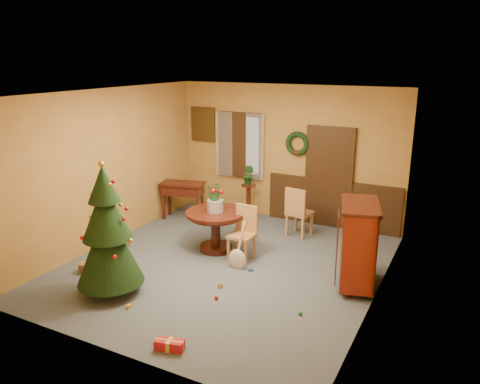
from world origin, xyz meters
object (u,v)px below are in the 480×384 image
Objects in this scene: chair_near at (244,231)px; sideboard at (358,243)px; writing_desk at (183,191)px; dining_table at (216,223)px; christmas_tree at (107,233)px.

chair_near is 2.04m from sideboard.
dining_table is at bearing -38.33° from writing_desk.
writing_desk is 4.39m from sideboard.
dining_table is 2.65m from sideboard.
christmas_tree is (-0.60, -2.12, 0.44)m from dining_table.
christmas_tree is (-1.21, -2.05, 0.46)m from chair_near.
chair_near is 0.96× the size of writing_desk.
christmas_tree is 2.05× the size of writing_desk.
chair_near is at bearing 175.97° from sideboard.
christmas_tree reaches higher than chair_near.
sideboard is at bearing -4.66° from dining_table.
sideboard is at bearing -4.03° from chair_near.
sideboard is at bearing 30.54° from christmas_tree.
writing_desk reaches higher than dining_table.
sideboard is at bearing -18.85° from writing_desk.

